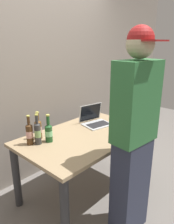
# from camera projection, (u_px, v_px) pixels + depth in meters

# --- Properties ---
(ground_plane) EXTENTS (8.00, 8.00, 0.00)m
(ground_plane) POSITION_uv_depth(u_px,v_px,m) (85.00, 191.00, 2.61)
(ground_plane) COLOR slate
(ground_plane) RESTS_ON ground
(desk) EXTENTS (1.42, 0.89, 0.75)m
(desk) POSITION_uv_depth(u_px,v_px,m) (85.00, 145.00, 2.42)
(desk) COLOR #9E8460
(desk) RESTS_ON ground
(laptop) EXTENTS (0.38, 0.36, 0.23)m
(laptop) POSITION_uv_depth(u_px,v_px,m) (95.00, 120.00, 2.68)
(laptop) COLOR #B7BABC
(laptop) RESTS_ON desk
(beer_bottle_amber) EXTENTS (0.07, 0.07, 0.30)m
(beer_bottle_amber) POSITION_uv_depth(u_px,v_px,m) (30.00, 133.00, 2.12)
(beer_bottle_amber) COLOR #472B14
(beer_bottle_amber) RESTS_ON desk
(beer_bottle_green) EXTENTS (0.07, 0.07, 0.29)m
(beer_bottle_green) POSITION_uv_depth(u_px,v_px,m) (49.00, 132.00, 2.18)
(beer_bottle_green) COLOR #1E5123
(beer_bottle_green) RESTS_ON desk
(beer_bottle_brown) EXTENTS (0.06, 0.06, 0.31)m
(beer_bottle_brown) POSITION_uv_depth(u_px,v_px,m) (38.00, 132.00, 2.12)
(beer_bottle_brown) COLOR #333333
(beer_bottle_brown) RESTS_ON desk
(beer_bottle_dark) EXTENTS (0.07, 0.07, 0.29)m
(beer_bottle_dark) POSITION_uv_depth(u_px,v_px,m) (38.00, 129.00, 2.25)
(beer_bottle_dark) COLOR brown
(beer_bottle_dark) RESTS_ON desk
(person_figure) EXTENTS (0.41, 0.32, 1.84)m
(person_figure) POSITION_uv_depth(u_px,v_px,m) (134.00, 136.00, 1.84)
(person_figure) COLOR #2D3347
(person_figure) RESTS_ON ground
(back_wall) EXTENTS (6.00, 0.10, 2.60)m
(back_wall) POSITION_uv_depth(u_px,v_px,m) (38.00, 76.00, 2.73)
(back_wall) COLOR gray
(back_wall) RESTS_ON ground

